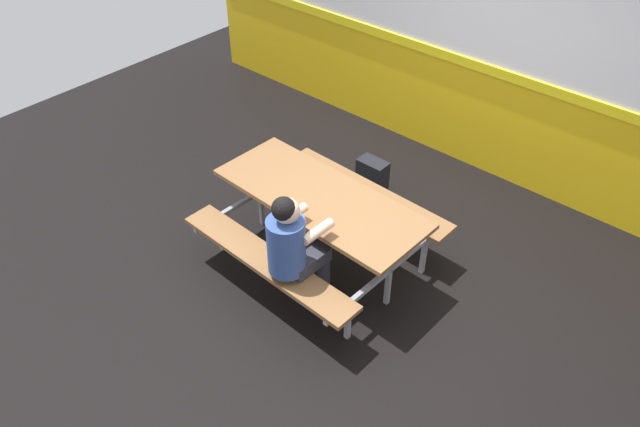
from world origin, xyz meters
name	(u,v)px	position (x,y,z in m)	size (l,w,h in m)	color
ground_plane	(350,279)	(0.00, 0.00, -0.01)	(10.00, 10.00, 0.02)	black
accent_backdrop	(503,61)	(0.00, 2.31, 1.25)	(8.00, 0.14, 2.60)	yellow
picnic_table_main	(320,211)	(-0.36, 0.00, 0.58)	(1.92, 1.60, 0.74)	brown
student_nearer	(294,245)	(-0.13, -0.56, 0.71)	(0.37, 0.53, 1.21)	#2D2D38
backpack_dark	(372,179)	(-0.59, 1.07, 0.22)	(0.30, 0.22, 0.44)	black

